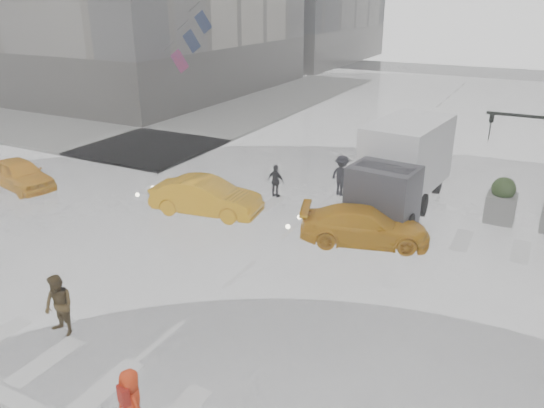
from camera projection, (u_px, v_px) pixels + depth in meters
The scene contains 13 objects.
ground at pixel (239, 274), 17.23m from camera, with size 120.00×120.00×0.00m, color black.
sidewalk_nw at pixel (137, 114), 40.03m from camera, with size 35.00×35.00×0.15m, color slate.
road_markings at pixel (239, 274), 17.23m from camera, with size 18.00×48.00×0.01m, color silver, non-canonical shape.
planter_west at pixel (501, 201), 20.61m from camera, with size 1.10×1.10×1.80m.
flag_cluster at pixel (188, 38), 36.90m from camera, with size 2.87×3.06×4.69m.
pedestrian_brown at pixel (59, 306), 13.90m from camera, with size 0.84×0.66×1.73m, color #3F3016.
pedestrian_orange at pixel (131, 404), 10.66m from camera, with size 0.91×0.78×1.59m.
pedestrian_far_a at pixel (276, 181), 23.54m from camera, with size 0.88×0.53×1.50m, color black.
pedestrian_far_b at pixel (342, 176), 23.68m from camera, with size 1.20×0.66×1.86m, color black.
taxi_front at pixel (20, 174), 24.60m from camera, with size 1.66×4.12×1.40m, color orange.
taxi_mid at pixel (206, 197), 21.70m from camera, with size 1.59×4.57×1.51m, color orange.
taxi_rear at pixel (365, 226), 19.17m from camera, with size 1.89×4.11×1.35m, color orange.
box_truck at pixel (401, 165), 21.86m from camera, with size 2.52×6.73×3.57m.
Camera 1 is at (7.98, -12.96, 8.47)m, focal length 35.00 mm.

